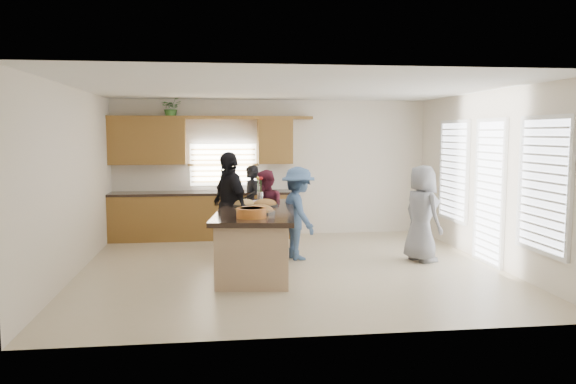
{
  "coord_description": "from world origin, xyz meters",
  "views": [
    {
      "loc": [
        -1.13,
        -8.6,
        2.12
      ],
      "look_at": [
        0.03,
        0.55,
        1.15
      ],
      "focal_mm": 35.0,
      "sensor_mm": 36.0,
      "label": 1
    }
  ],
  "objects": [
    {
      "name": "woman_left_back",
      "position": [
        -0.47,
        2.46,
        0.74
      ],
      "size": [
        0.51,
        0.63,
        1.49
      ],
      "primitive_type": "imported",
      "rotation": [
        0.0,
        0.0,
        -1.25
      ],
      "color": "black",
      "rests_on": "ground"
    },
    {
      "name": "room_shell",
      "position": [
        0.0,
        0.0,
        1.9
      ],
      "size": [
        6.52,
        6.02,
        2.81
      ],
      "color": "silver",
      "rests_on": "ground"
    },
    {
      "name": "woman_left_front",
      "position": [
        -0.94,
        0.67,
        0.91
      ],
      "size": [
        0.84,
        1.15,
        1.82
      ],
      "primitive_type": "imported",
      "rotation": [
        0.0,
        0.0,
        -1.14
      ],
      "color": "black",
      "rests_on": "ground"
    },
    {
      "name": "floor",
      "position": [
        0.0,
        0.0,
        0.0
      ],
      "size": [
        6.5,
        6.5,
        0.0
      ],
      "primitive_type": "plane",
      "color": "#C8B595",
      "rests_on": "ground"
    },
    {
      "name": "flower_vase",
      "position": [
        -0.38,
        1.22,
        1.17
      ],
      "size": [
        0.14,
        0.14,
        0.41
      ],
      "color": "silver",
      "rests_on": "island"
    },
    {
      "name": "woman_right_front",
      "position": [
        2.22,
        0.21,
        0.8
      ],
      "size": [
        0.72,
        0.9,
        1.6
      ],
      "primitive_type": "imported",
      "rotation": [
        0.0,
        0.0,
        1.88
      ],
      "color": "slate",
      "rests_on": "ground"
    },
    {
      "name": "right_wall_glazing",
      "position": [
        3.22,
        -0.13,
        1.34
      ],
      "size": [
        0.06,
        4.0,
        2.25
      ],
      "color": "white",
      "rests_on": "ground"
    },
    {
      "name": "back_cabinetry",
      "position": [
        -1.47,
        2.73,
        0.91
      ],
      "size": [
        4.08,
        0.66,
        2.46
      ],
      "color": "olive",
      "rests_on": "ground"
    },
    {
      "name": "woman_right_back",
      "position": [
        0.21,
        0.63,
        0.78
      ],
      "size": [
        0.81,
        1.12,
        1.56
      ],
      "primitive_type": "imported",
      "rotation": [
        0.0,
        0.0,
        1.81
      ],
      "color": "#3D5B86",
      "rests_on": "ground"
    },
    {
      "name": "island",
      "position": [
        -0.54,
        -0.02,
        0.45
      ],
      "size": [
        1.49,
        2.83,
        0.95
      ],
      "rotation": [
        0.0,
        0.0,
        -0.13
      ],
      "color": "tan",
      "rests_on": "ground"
    },
    {
      "name": "platter_mid",
      "position": [
        -0.37,
        0.37,
        0.98
      ],
      "size": [
        0.42,
        0.42,
        0.17
      ],
      "color": "black",
      "rests_on": "island"
    },
    {
      "name": "woman_left_mid",
      "position": [
        -0.28,
        1.28,
        0.74
      ],
      "size": [
        0.74,
        0.85,
        1.47
      ],
      "primitive_type": "imported",
      "rotation": [
        0.0,
        0.0,
        -1.27
      ],
      "color": "maroon",
      "rests_on": "ground"
    },
    {
      "name": "potted_plant",
      "position": [
        -2.01,
        2.82,
        2.62
      ],
      "size": [
        0.43,
        0.38,
        0.44
      ],
      "primitive_type": "imported",
      "rotation": [
        0.0,
        0.0,
        0.1
      ],
      "color": "#3B762F",
      "rests_on": "back_cabinetry"
    },
    {
      "name": "clear_cup",
      "position": [
        -0.4,
        -0.99,
        1.0
      ],
      "size": [
        0.09,
        0.09,
        0.11
      ],
      "primitive_type": "cylinder",
      "color": "white",
      "rests_on": "island"
    },
    {
      "name": "platter_front",
      "position": [
        -0.53,
        -0.42,
        0.98
      ],
      "size": [
        0.48,
        0.48,
        0.2
      ],
      "color": "black",
      "rests_on": "island"
    },
    {
      "name": "platter_back",
      "position": [
        -0.69,
        0.42,
        0.98
      ],
      "size": [
        0.38,
        0.38,
        0.15
      ],
      "color": "black",
      "rests_on": "island"
    },
    {
      "name": "salad_bowl",
      "position": [
        -0.67,
        -0.89,
        1.03
      ],
      "size": [
        0.42,
        0.42,
        0.14
      ],
      "color": "orange",
      "rests_on": "island"
    },
    {
      "name": "plate_stack",
      "position": [
        -0.44,
        0.72,
        0.97
      ],
      "size": [
        0.23,
        0.23,
        0.04
      ],
      "primitive_type": "cylinder",
      "color": "#B792D5",
      "rests_on": "island"
    }
  ]
}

